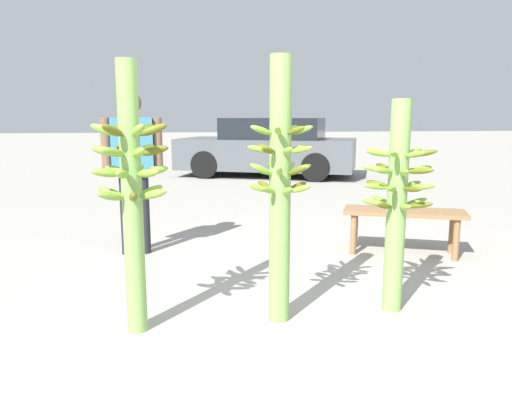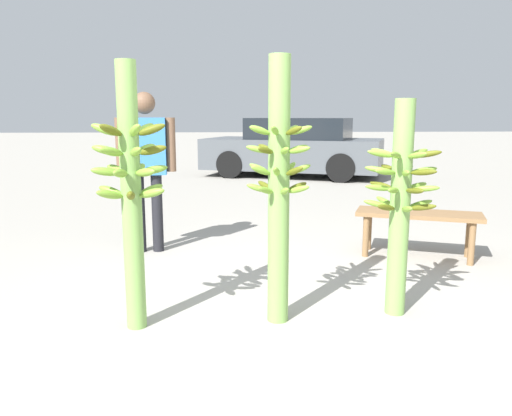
# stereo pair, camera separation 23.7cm
# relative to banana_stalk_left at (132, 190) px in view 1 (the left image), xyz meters

# --- Properties ---
(ground_plane) EXTENTS (80.00, 80.00, 0.00)m
(ground_plane) POSITION_rel_banana_stalk_left_xyz_m (0.91, -0.06, -0.91)
(ground_plane) COLOR #9E998E
(banana_stalk_left) EXTENTS (0.47, 0.47, 1.68)m
(banana_stalk_left) POSITION_rel_banana_stalk_left_xyz_m (0.00, 0.00, 0.00)
(banana_stalk_left) COLOR #7AA851
(banana_stalk_left) RESTS_ON ground_plane
(banana_stalk_center) EXTENTS (0.43, 0.43, 1.72)m
(banana_stalk_center) POSITION_rel_banana_stalk_left_xyz_m (0.93, 0.04, -0.01)
(banana_stalk_center) COLOR #7AA851
(banana_stalk_center) RESTS_ON ground_plane
(banana_stalk_right) EXTENTS (0.49, 0.49, 1.46)m
(banana_stalk_right) POSITION_rel_banana_stalk_left_xyz_m (1.75, 0.10, -0.13)
(banana_stalk_right) COLOR #7AA851
(banana_stalk_right) RESTS_ON ground_plane
(vendor_person) EXTENTS (0.58, 0.21, 1.58)m
(vendor_person) POSITION_rel_banana_stalk_left_xyz_m (-0.16, 1.86, 0.04)
(vendor_person) COLOR black
(vendor_person) RESTS_ON ground_plane
(market_bench) EXTENTS (1.22, 0.81, 0.44)m
(market_bench) POSITION_rel_banana_stalk_left_xyz_m (2.46, 1.46, -0.54)
(market_bench) COLOR olive
(market_bench) RESTS_ON ground_plane
(parked_car) EXTENTS (4.29, 3.10, 1.31)m
(parked_car) POSITION_rel_banana_stalk_left_xyz_m (2.28, 8.15, -0.27)
(parked_car) COLOR #4C5156
(parked_car) RESTS_ON ground_plane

